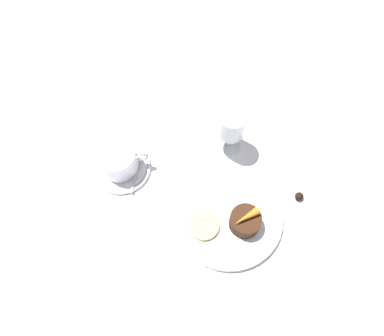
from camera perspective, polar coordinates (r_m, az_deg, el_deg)
ground_plane at (r=0.83m, az=5.01°, el=-5.45°), size 3.00×3.00×0.00m
dinner_plate at (r=0.82m, az=5.35°, el=-7.25°), size 0.24×0.24×0.01m
saucer at (r=0.87m, az=-10.68°, el=0.11°), size 0.13×0.13×0.01m
coffee_cup at (r=0.84m, az=-11.19°, el=1.22°), size 0.11×0.08×0.06m
spoon at (r=0.86m, az=-8.05°, el=0.51°), size 0.05×0.11×0.00m
wine_glass at (r=0.82m, az=6.07°, el=6.44°), size 0.06×0.06×0.13m
fork at (r=0.82m, az=-6.98°, el=-8.80°), size 0.03×0.18×0.01m
dessert_cake at (r=0.79m, az=8.08°, el=-8.02°), size 0.07×0.07×0.04m
carrot_garnish at (r=0.76m, az=8.34°, el=-7.37°), size 0.06×0.04×0.02m
pineapple_slice at (r=0.79m, az=1.78°, el=-8.67°), size 0.07×0.07×0.01m
chocolate_truffle at (r=0.86m, az=16.02°, el=-4.18°), size 0.02×0.02×0.02m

